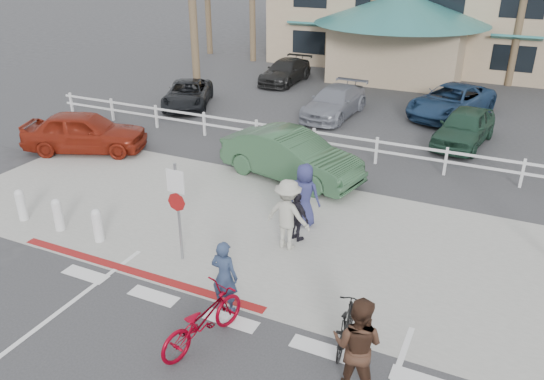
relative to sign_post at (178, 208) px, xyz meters
The scene contains 24 objects.
ground 3.50m from the sign_post, 43.73° to the right, with size 140.00×140.00×0.00m, color #333335.
sidewalk_plaza 3.56m from the sign_post, 45.00° to the left, with size 22.00×7.00×0.01m, color gray.
cross_street 6.86m from the sign_post, 69.94° to the left, with size 40.00×5.00×0.01m, color #333335.
parking_lot 16.03m from the sign_post, 81.72° to the left, with size 50.00×16.00×0.01m, color #333335.
curb_red 1.89m from the sign_post, 124.99° to the right, with size 7.00×0.25×0.02m, color maroon.
rail_fence 8.81m from the sign_post, 71.36° to the left, with size 29.40×0.16×1.00m, color silver, non-canonical shape.
sign_post is the anchor object (origin of this frame).
bollard_0 2.69m from the sign_post, behind, with size 0.26×0.26×0.95m, color silver, non-canonical shape.
bollard_1 4.03m from the sign_post, behind, with size 0.26×0.26×0.95m, color silver, non-canonical shape.
bollard_2 5.39m from the sign_post, behind, with size 0.26×0.26×0.95m, color silver, non-canonical shape.
bike_red 3.32m from the sign_post, 48.38° to the right, with size 0.74×2.12×1.11m, color maroon.
rider_red 2.46m from the sign_post, 32.82° to the right, with size 0.61×0.40×1.69m, color navy.
bike_black 4.96m from the sign_post, 15.00° to the right, with size 0.44×1.56×0.94m, color black.
rider_black 5.67m from the sign_post, 23.39° to the right, with size 0.93×0.72×1.91m, color #3D261A.
pedestrian_a 2.77m from the sign_post, 37.64° to the left, with size 1.23×0.71×1.90m, color #A7A597.
pedestrian_child 3.16m from the sign_post, 43.15° to the left, with size 0.81×0.34×1.39m, color black.
pedestrian_b 3.69m from the sign_post, 55.52° to the left, with size 0.89×0.58×1.82m, color navy.
car_white_sedan 5.86m from the sign_post, 85.53° to the left, with size 1.71×4.90×1.62m, color #2E5135.
car_red_compact 9.05m from the sign_post, 147.46° to the left, with size 1.83×4.56×1.55m, color maroon.
lot_car_0 13.92m from the sign_post, 122.81° to the left, with size 2.01×4.36×1.21m, color black.
lot_car_1 13.20m from the sign_post, 92.51° to the left, with size 1.86×4.57×1.33m, color gray.
lot_car_2 12.93m from the sign_post, 66.00° to the left, with size 1.68×4.17×1.42m, color #1D3D2D.
lot_car_4 18.85m from the sign_post, 106.10° to the left, with size 1.79×4.41×1.28m, color black.
lot_car_5 15.99m from the sign_post, 74.67° to the left, with size 2.35×5.11×1.42m, color navy.
Camera 1 is at (4.60, -7.11, 7.23)m, focal length 35.00 mm.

